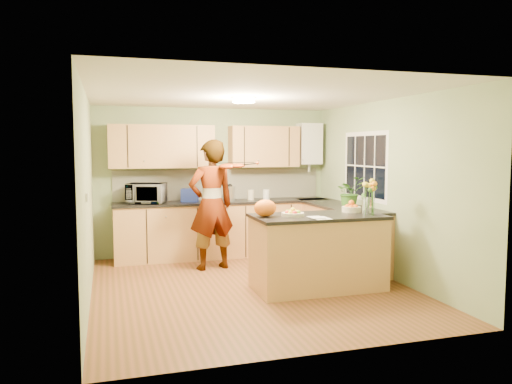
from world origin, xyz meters
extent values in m
plane|color=brown|center=(0.00, 0.00, 0.00)|extent=(4.50, 4.50, 0.00)
cube|color=silver|center=(0.00, 0.00, 2.50)|extent=(4.00, 4.50, 0.02)
cube|color=gray|center=(0.00, 2.25, 1.25)|extent=(4.00, 0.02, 2.50)
cube|color=gray|center=(0.00, -2.25, 1.25)|extent=(4.00, 0.02, 2.50)
cube|color=gray|center=(-2.00, 0.00, 1.25)|extent=(0.02, 4.50, 2.50)
cube|color=gray|center=(2.00, 0.00, 1.25)|extent=(0.02, 4.50, 2.50)
cube|color=#B17747|center=(0.10, 1.95, 0.45)|extent=(3.60, 0.60, 0.90)
cube|color=black|center=(0.10, 1.94, 0.92)|extent=(3.64, 0.62, 0.04)
cube|color=#B17747|center=(1.70, 0.85, 0.45)|extent=(0.60, 2.20, 0.90)
cube|color=black|center=(1.69, 0.85, 0.92)|extent=(0.62, 2.24, 0.04)
cube|color=white|center=(0.10, 2.23, 1.20)|extent=(3.60, 0.02, 0.52)
cube|color=#B17747|center=(-0.90, 2.08, 1.85)|extent=(1.70, 0.34, 0.70)
cube|color=#B17747|center=(0.85, 2.08, 1.85)|extent=(1.20, 0.34, 0.70)
cube|color=white|center=(1.70, 2.09, 1.90)|extent=(0.40, 0.30, 0.72)
cylinder|color=silver|center=(1.70, 2.09, 1.50)|extent=(0.06, 0.06, 0.20)
cube|color=white|center=(1.99, 0.60, 1.55)|extent=(0.01, 1.30, 1.05)
cube|color=black|center=(1.99, 0.60, 1.55)|extent=(0.01, 1.18, 0.92)
cube|color=white|center=(-1.99, -0.60, 1.30)|extent=(0.02, 0.09, 0.09)
cylinder|color=#FFEABF|center=(0.00, 0.30, 2.46)|extent=(0.30, 0.30, 0.06)
cylinder|color=white|center=(0.00, 0.30, 2.49)|extent=(0.10, 0.10, 0.02)
cube|color=#B17747|center=(0.82, -0.32, 0.46)|extent=(1.64, 0.82, 0.92)
cube|color=black|center=(0.82, -0.32, 0.94)|extent=(1.68, 0.86, 0.04)
cylinder|color=beige|center=(0.47, -0.32, 0.99)|extent=(0.29, 0.29, 0.04)
cylinder|color=beige|center=(1.37, -0.17, 1.00)|extent=(0.25, 0.25, 0.07)
cylinder|color=silver|center=(1.42, -0.50, 1.08)|extent=(0.12, 0.12, 0.23)
ellipsoid|color=orange|center=(0.12, -0.27, 1.07)|extent=(0.33, 0.30, 0.22)
cube|color=silver|center=(0.72, -0.62, 0.97)|extent=(0.20, 0.27, 0.01)
imported|color=#EAB18F|center=(-0.28, 1.13, 0.98)|extent=(0.79, 0.60, 1.95)
imported|color=white|center=(-1.17, 1.93, 1.10)|extent=(0.68, 0.57, 0.32)
cube|color=#213298|center=(-0.47, 1.98, 1.05)|extent=(0.32, 0.28, 0.22)
cylinder|color=silver|center=(0.20, 1.94, 1.06)|extent=(0.18, 0.18, 0.24)
sphere|color=black|center=(0.20, 1.94, 1.23)|extent=(0.09, 0.09, 0.09)
cylinder|color=beige|center=(0.57, 1.95, 1.03)|extent=(0.12, 0.12, 0.17)
cylinder|color=white|center=(0.84, 1.90, 1.03)|extent=(0.15, 0.15, 0.18)
imported|color=#356822|center=(1.70, 0.51, 1.17)|extent=(0.47, 0.43, 0.47)
camera|label=1|loc=(-1.78, -6.19, 1.82)|focal=35.00mm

